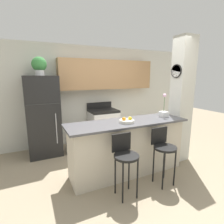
# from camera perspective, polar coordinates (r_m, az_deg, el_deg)

# --- Properties ---
(ground_plane) EXTENTS (14.00, 14.00, 0.00)m
(ground_plane) POSITION_cam_1_polar(r_m,az_deg,el_deg) (3.51, 4.90, -18.76)
(ground_plane) COLOR gray
(wall_back) EXTENTS (5.60, 0.38, 2.55)m
(wall_back) POSITION_cam_1_polar(r_m,az_deg,el_deg) (4.79, -4.43, 8.30)
(wall_back) COLOR silver
(wall_back) RESTS_ON ground_plane
(pillar_right) EXTENTS (0.38, 0.32, 2.55)m
(pillar_right) POSITION_cam_1_polar(r_m,az_deg,el_deg) (3.89, 21.62, 3.47)
(pillar_right) COLOR silver
(pillar_right) RESTS_ON ground_plane
(counter_bar) EXTENTS (2.22, 0.67, 0.98)m
(counter_bar) POSITION_cam_1_polar(r_m,az_deg,el_deg) (3.29, 5.05, -11.29)
(counter_bar) COLOR beige
(counter_bar) RESTS_ON ground_plane
(refrigerator) EXTENTS (0.70, 0.72, 1.79)m
(refrigerator) POSITION_cam_1_polar(r_m,az_deg,el_deg) (4.23, -21.52, -1.24)
(refrigerator) COLOR black
(refrigerator) RESTS_ON ground_plane
(stove_range) EXTENTS (0.72, 0.61, 1.07)m
(stove_range) POSITION_cam_1_polar(r_m,az_deg,el_deg) (4.72, -2.84, -4.60)
(stove_range) COLOR white
(stove_range) RESTS_ON ground_plane
(bar_stool_left) EXTENTS (0.37, 0.37, 0.94)m
(bar_stool_left) POSITION_cam_1_polar(r_m,az_deg,el_deg) (2.64, 4.29, -14.17)
(bar_stool_left) COLOR black
(bar_stool_left) RESTS_ON ground_plane
(bar_stool_right) EXTENTS (0.37, 0.37, 0.94)m
(bar_stool_right) POSITION_cam_1_polar(r_m,az_deg,el_deg) (3.04, 16.43, -11.14)
(bar_stool_right) COLOR black
(bar_stool_right) RESTS_ON ground_plane
(potted_plant_on_fridge) EXTENTS (0.31, 0.31, 0.40)m
(potted_plant_on_fridge) POSITION_cam_1_polar(r_m,az_deg,el_deg) (4.15, -22.68, 13.94)
(potted_plant_on_fridge) COLOR silver
(potted_plant_on_fridge) RESTS_ON refrigerator
(orchid_vase) EXTENTS (0.15, 0.15, 0.46)m
(orchid_vase) POSITION_cam_1_polar(r_m,az_deg,el_deg) (3.60, 16.53, 0.06)
(orchid_vase) COLOR white
(orchid_vase) RESTS_ON counter_bar
(fruit_bowl) EXTENTS (0.25, 0.25, 0.11)m
(fruit_bowl) POSITION_cam_1_polar(r_m,az_deg,el_deg) (3.04, 4.88, -2.91)
(fruit_bowl) COLOR silver
(fruit_bowl) RESTS_ON counter_bar
(trash_bin) EXTENTS (0.28, 0.28, 0.38)m
(trash_bin) POSITION_cam_1_polar(r_m,az_deg,el_deg) (4.27, -12.82, -10.49)
(trash_bin) COLOR #59595B
(trash_bin) RESTS_ON ground_plane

